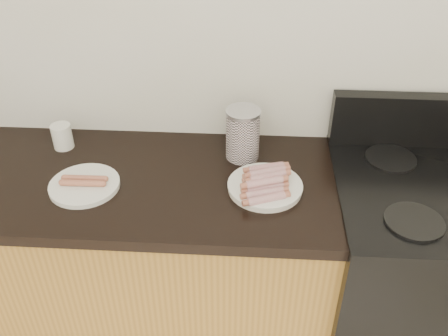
# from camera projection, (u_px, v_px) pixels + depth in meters

# --- Properties ---
(wall_back) EXTENTS (4.00, 0.04, 2.60)m
(wall_back) POSITION_uv_depth(u_px,v_px,m) (224.00, 35.00, 1.72)
(wall_back) COLOR silver
(wall_back) RESTS_ON ground
(cabinet_base) EXTENTS (2.20, 0.59, 0.86)m
(cabinet_base) POSITION_uv_depth(u_px,v_px,m) (46.00, 268.00, 2.01)
(cabinet_base) COLOR olive
(cabinet_base) RESTS_ON floor
(counter_slab) EXTENTS (2.20, 0.62, 0.04)m
(counter_slab) POSITION_uv_depth(u_px,v_px,m) (19.00, 179.00, 1.75)
(counter_slab) COLOR black
(counter_slab) RESTS_ON cabinet_base
(stove) EXTENTS (0.76, 0.65, 0.91)m
(stove) POSITION_uv_depth(u_px,v_px,m) (422.00, 284.00, 1.91)
(stove) COLOR black
(stove) RESTS_ON floor
(stove_panel) EXTENTS (0.76, 0.06, 0.20)m
(stove_panel) POSITION_uv_depth(u_px,v_px,m) (436.00, 121.00, 1.82)
(stove_panel) COLOR black
(stove_panel) RESTS_ON stove
(burner_near_left) EXTENTS (0.18, 0.18, 0.01)m
(burner_near_left) POSITION_uv_depth(u_px,v_px,m) (414.00, 222.00, 1.51)
(burner_near_left) COLOR black
(burner_near_left) RESTS_ON stove
(burner_far_left) EXTENTS (0.18, 0.18, 0.01)m
(burner_far_left) POSITION_uv_depth(u_px,v_px,m) (391.00, 158.00, 1.78)
(burner_far_left) COLOR black
(burner_far_left) RESTS_ON stove
(main_plate) EXTENTS (0.33, 0.33, 0.02)m
(main_plate) POSITION_uv_depth(u_px,v_px,m) (265.00, 188.00, 1.66)
(main_plate) COLOR white
(main_plate) RESTS_ON counter_slab
(side_plate) EXTENTS (0.28, 0.28, 0.02)m
(side_plate) POSITION_uv_depth(u_px,v_px,m) (85.00, 185.00, 1.67)
(side_plate) COLOR silver
(side_plate) RESTS_ON counter_slab
(hotdog_pile) EXTENTS (0.13, 0.24, 0.05)m
(hotdog_pile) POSITION_uv_depth(u_px,v_px,m) (265.00, 181.00, 1.64)
(hotdog_pile) COLOR maroon
(hotdog_pile) RESTS_ON main_plate
(plain_sausages) EXTENTS (0.14, 0.05, 0.02)m
(plain_sausages) POSITION_uv_depth(u_px,v_px,m) (84.00, 181.00, 1.66)
(plain_sausages) COLOR #CD7644
(plain_sausages) RESTS_ON side_plate
(canister) EXTENTS (0.12, 0.12, 0.19)m
(canister) POSITION_uv_depth(u_px,v_px,m) (243.00, 134.00, 1.77)
(canister) COLOR white
(canister) RESTS_ON counter_slab
(mug) EXTENTS (0.08, 0.08, 0.09)m
(mug) POSITION_uv_depth(u_px,v_px,m) (62.00, 136.00, 1.85)
(mug) COLOR silver
(mug) RESTS_ON counter_slab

